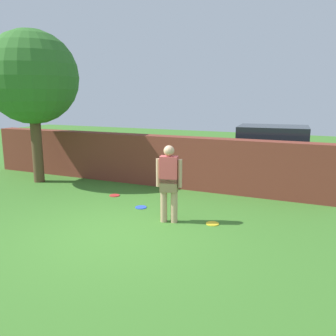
{
  "coord_description": "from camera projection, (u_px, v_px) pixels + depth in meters",
  "views": [
    {
      "loc": [
        3.53,
        -5.5,
        2.6
      ],
      "look_at": [
        0.33,
        1.66,
        1.0
      ],
      "focal_mm": 37.96,
      "sensor_mm": 36.0,
      "label": 1
    }
  ],
  "objects": [
    {
      "name": "frisbee_yellow",
      "position": [
        212.0,
        224.0,
        7.32
      ],
      "size": [
        0.27,
        0.27,
        0.02
      ],
      "primitive_type": "cylinder",
      "color": "yellow",
      "rests_on": "ground"
    },
    {
      "name": "car",
      "position": [
        272.0,
        154.0,
        10.69
      ],
      "size": [
        4.34,
        2.21,
        1.72
      ],
      "rotation": [
        0.0,
        0.0,
        3.23
      ],
      "color": "navy",
      "rests_on": "ground"
    },
    {
      "name": "tree",
      "position": [
        32.0,
        78.0,
        10.34
      ],
      "size": [
        2.71,
        2.71,
        4.48
      ],
      "color": "brown",
      "rests_on": "ground"
    },
    {
      "name": "ground_plane",
      "position": [
        117.0,
        233.0,
        6.85
      ],
      "size": [
        40.0,
        40.0,
        0.0
      ],
      "primitive_type": "plane",
      "color": "#3D7528"
    },
    {
      "name": "brick_wall",
      "position": [
        141.0,
        159.0,
        10.67
      ],
      "size": [
        10.92,
        0.5,
        1.47
      ],
      "primitive_type": "cube",
      "color": "brown",
      "rests_on": "ground"
    },
    {
      "name": "person",
      "position": [
        169.0,
        180.0,
        7.27
      ],
      "size": [
        0.53,
        0.3,
        1.62
      ],
      "rotation": [
        0.0,
        0.0,
        -2.91
      ],
      "color": "tan",
      "rests_on": "ground"
    },
    {
      "name": "frisbee_red",
      "position": [
        115.0,
        195.0,
        9.39
      ],
      "size": [
        0.27,
        0.27,
        0.02
      ],
      "primitive_type": "cylinder",
      "color": "red",
      "rests_on": "ground"
    },
    {
      "name": "frisbee_blue",
      "position": [
        141.0,
        207.0,
        8.39
      ],
      "size": [
        0.27,
        0.27,
        0.02
      ],
      "primitive_type": "cylinder",
      "color": "blue",
      "rests_on": "ground"
    }
  ]
}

